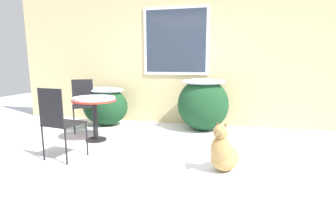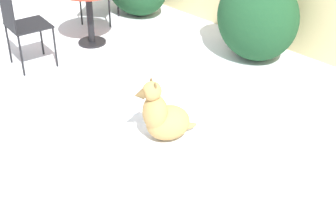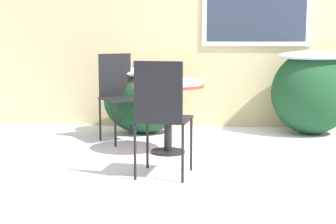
{
  "view_description": "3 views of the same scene",
  "coord_description": "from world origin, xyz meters",
  "px_view_note": "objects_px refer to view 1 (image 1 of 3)",
  "views": [
    {
      "loc": [
        0.99,
        -3.53,
        1.34
      ],
      "look_at": [
        0.0,
        0.6,
        0.55
      ],
      "focal_mm": 28.0,
      "sensor_mm": 36.0,
      "label": 1
    },
    {
      "loc": [
        3.85,
        -3.11,
        2.8
      ],
      "look_at": [
        0.96,
        -0.29,
        0.28
      ],
      "focal_mm": 55.0,
      "sensor_mm": 36.0,
      "label": 2
    },
    {
      "loc": [
        -1.01,
        -4.81,
        1.22
      ],
      "look_at": [
        -1.29,
        0.51,
        0.44
      ],
      "focal_mm": 55.0,
      "sensor_mm": 36.0,
      "label": 3
    }
  ],
  "objects_px": {
    "patio_table": "(94,104)",
    "patio_chair_near_table": "(84,102)",
    "dog": "(223,153)",
    "patio_chair_far_side": "(59,120)"
  },
  "relations": [
    {
      "from": "dog",
      "to": "patio_chair_near_table",
      "type": "bearing_deg",
      "value": 174.57
    },
    {
      "from": "patio_chair_near_table",
      "to": "dog",
      "type": "distance_m",
      "value": 3.21
    },
    {
      "from": "patio_table",
      "to": "patio_chair_near_table",
      "type": "bearing_deg",
      "value": 132.98
    },
    {
      "from": "patio_table",
      "to": "dog",
      "type": "distance_m",
      "value": 2.41
    },
    {
      "from": "patio_table",
      "to": "dog",
      "type": "height_order",
      "value": "patio_table"
    },
    {
      "from": "dog",
      "to": "patio_table",
      "type": "bearing_deg",
      "value": -178.45
    },
    {
      "from": "patio_chair_near_table",
      "to": "dog",
      "type": "bearing_deg",
      "value": -62.14
    },
    {
      "from": "patio_table",
      "to": "dog",
      "type": "bearing_deg",
      "value": -20.77
    },
    {
      "from": "patio_chair_far_side",
      "to": "dog",
      "type": "relative_size",
      "value": 1.59
    },
    {
      "from": "patio_table",
      "to": "patio_chair_near_table",
      "type": "relative_size",
      "value": 0.76
    }
  ]
}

